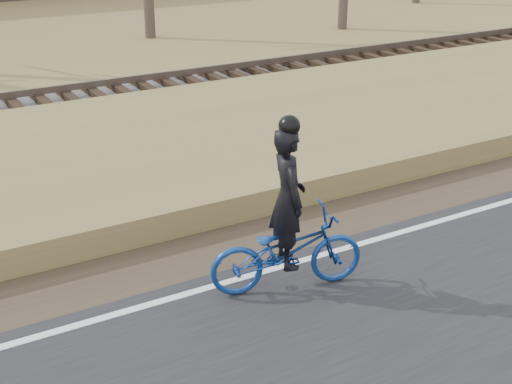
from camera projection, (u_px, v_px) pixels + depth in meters
ground at (221, 298)px, 9.02m from camera, size 120.00×120.00×0.00m
edge_line at (214, 286)px, 9.15m from camera, size 120.00×0.12×0.01m
shoulder at (181, 257)px, 9.97m from camera, size 120.00×1.60×0.04m
embankment at (108, 176)px, 12.28m from camera, size 120.00×5.00×0.44m
ballast at (49, 119)px, 15.31m from camera, size 120.00×3.00×0.45m
railroad at (48, 105)px, 15.19m from camera, size 120.00×2.40×0.29m
cyclist at (287, 236)px, 8.86m from camera, size 2.09×1.18×2.29m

